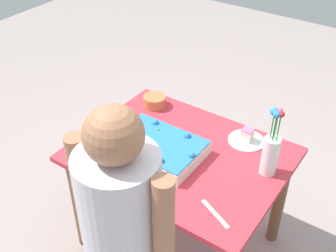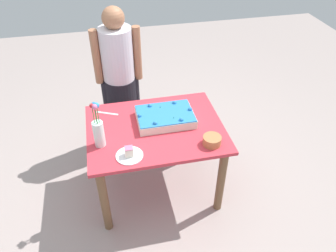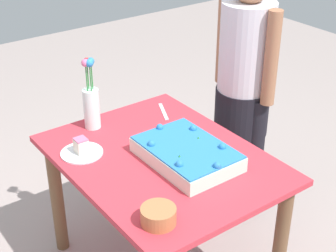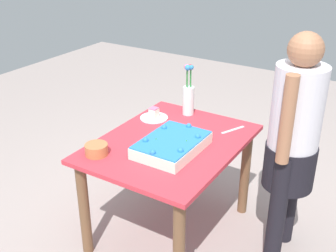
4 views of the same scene
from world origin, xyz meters
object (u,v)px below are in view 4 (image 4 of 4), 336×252
flower_vase (188,96)px  sheet_cake (172,145)px  serving_plate_with_slice (154,116)px  fruit_bowl (96,149)px  cake_knife (233,130)px  person_standing (293,137)px

flower_vase → sheet_cake: bearing=-160.6°
serving_plate_with_slice → flower_vase: (0.20, -0.17, 0.12)m
flower_vase → fruit_bowl: 0.86m
sheet_cake → cake_knife: size_ratio=2.37×
sheet_cake → cake_knife: bearing=-23.7°
flower_vase → person_standing: size_ratio=0.26×
serving_plate_with_slice → fruit_bowl: 0.64m
serving_plate_with_slice → cake_knife: serving_plate_with_slice is taller
person_standing → fruit_bowl: bearing=30.5°
cake_knife → flower_vase: bearing=-76.4°
sheet_cake → person_standing: bearing=-64.4°
flower_vase → fruit_bowl: size_ratio=2.72×
cake_knife → flower_vase: flower_vase is taller
sheet_cake → fruit_bowl: (-0.29, 0.37, -0.01)m
sheet_cake → person_standing: size_ratio=0.32×
fruit_bowl → cake_knife: bearing=-37.0°
cake_knife → fruit_bowl: (-0.76, 0.57, 0.03)m
serving_plate_with_slice → flower_vase: bearing=-40.7°
serving_plate_with_slice → flower_vase: 0.29m
flower_vase → fruit_bowl: flower_vase is taller
flower_vase → person_standing: (-0.23, -0.85, -0.01)m
fruit_bowl → person_standing: person_standing is taller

